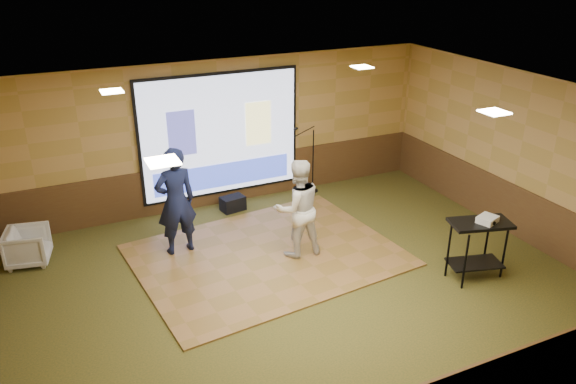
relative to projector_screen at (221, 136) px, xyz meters
name	(u,v)px	position (x,y,z in m)	size (l,w,h in m)	color
ground	(294,285)	(0.00, -3.44, -1.47)	(9.00, 9.00, 0.00)	#333B1A
room_shell	(295,162)	(0.00, -3.44, 0.62)	(9.04, 7.04, 3.02)	tan
wainscot_back	(223,181)	(0.00, 0.04, -1.00)	(9.00, 0.04, 0.95)	#4F2F1A
wainscot_right	(510,208)	(4.48, -3.44, -1.00)	(0.04, 7.00, 0.95)	#4F2F1A
projector_screen	(221,136)	(0.00, 0.00, 0.00)	(3.32, 0.06, 2.52)	black
downlight_nw	(112,91)	(-2.20, -1.64, 1.50)	(0.32, 0.32, 0.02)	#FFE8BF
downlight_ne	(362,67)	(2.20, -1.64, 1.50)	(0.32, 0.32, 0.02)	#FFE8BF
downlight_sw	(163,161)	(-2.20, -4.94, 1.50)	(0.32, 0.32, 0.02)	#FFE8BF
downlight_se	(494,112)	(2.20, -4.94, 1.50)	(0.32, 0.32, 0.02)	#FFE8BF
dance_floor	(267,255)	(-0.03, -2.42, -1.46)	(4.36, 3.33, 0.03)	olive
player_left	(176,201)	(-1.39, -1.65, -0.48)	(0.70, 0.46, 1.92)	#13193C
player_right	(298,208)	(0.46, -2.60, -0.57)	(0.85, 0.66, 1.74)	silver
av_table	(478,238)	(2.78, -4.44, -0.77)	(0.95, 0.50, 1.00)	black
projector	(487,219)	(2.85, -4.49, -0.42)	(0.30, 0.25, 0.10)	silver
mic_stand	(311,171)	(1.92, -0.21, -0.98)	(0.60, 0.24, 1.52)	black
banquet_chair	(28,246)	(-3.80, -0.92, -1.16)	(0.67, 0.69, 0.63)	gray
duffel_bag	(233,203)	(0.05, -0.40, -1.33)	(0.47, 0.31, 0.29)	black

